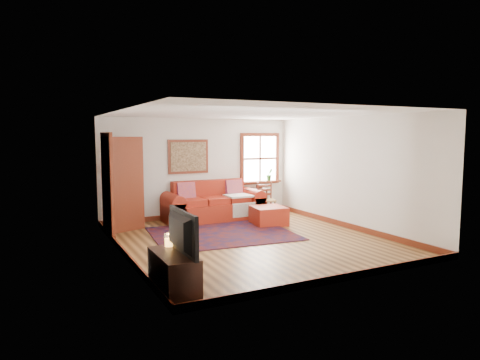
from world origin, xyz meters
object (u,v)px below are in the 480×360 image
red_ottoman (269,215)px  media_cabinet (174,273)px  ladder_back_chair (266,199)px  red_leather_sofa (213,207)px  side_table (255,193)px

red_ottoman → media_cabinet: (-3.36, -3.21, 0.06)m
ladder_back_chair → media_cabinet: ladder_back_chair is taller
red_leather_sofa → media_cabinet: 4.99m
side_table → red_leather_sofa: bearing=-177.6°
red_ottoman → side_table: side_table is taller
ladder_back_chair → media_cabinet: size_ratio=0.90×
red_ottoman → media_cabinet: media_cabinet is taller
red_leather_sofa → media_cabinet: size_ratio=2.48×
red_ottoman → ladder_back_chair: ladder_back_chair is taller
side_table → media_cabinet: side_table is taller
red_leather_sofa → side_table: 1.25m
ladder_back_chair → media_cabinet: bearing=-133.0°
red_leather_sofa → red_ottoman: (0.92, -1.14, -0.11)m
red_ottoman → red_leather_sofa: bearing=136.1°
side_table → media_cabinet: (-3.66, -4.40, -0.30)m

